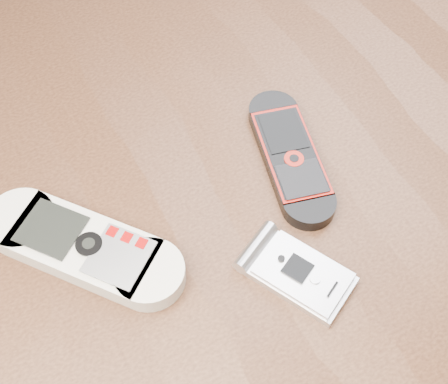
{
  "coord_description": "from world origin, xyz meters",
  "views": [
    {
      "loc": [
        -0.14,
        -0.27,
        1.22
      ],
      "look_at": [
        0.01,
        0.0,
        0.76
      ],
      "focal_mm": 50.0,
      "sensor_mm": 36.0,
      "label": 1
    }
  ],
  "objects_px": {
    "nokia_white": "(84,247)",
    "motorola_razr": "(300,274)",
    "table": "(220,256)",
    "nokia_black_red": "(290,156)"
  },
  "relations": [
    {
      "from": "table",
      "to": "motorola_razr",
      "type": "relative_size",
      "value": 12.59
    },
    {
      "from": "nokia_white",
      "to": "motorola_razr",
      "type": "bearing_deg",
      "value": -73.7
    },
    {
      "from": "table",
      "to": "nokia_white",
      "type": "bearing_deg",
      "value": 177.4
    },
    {
      "from": "nokia_white",
      "to": "motorola_razr",
      "type": "relative_size",
      "value": 1.91
    },
    {
      "from": "nokia_white",
      "to": "nokia_black_red",
      "type": "xyz_separation_m",
      "value": [
        0.2,
        0.0,
        -0.0
      ]
    },
    {
      "from": "nokia_black_red",
      "to": "motorola_razr",
      "type": "relative_size",
      "value": 1.64
    },
    {
      "from": "table",
      "to": "motorola_razr",
      "type": "bearing_deg",
      "value": -76.74
    },
    {
      "from": "table",
      "to": "nokia_white",
      "type": "relative_size",
      "value": 6.59
    },
    {
      "from": "nokia_white",
      "to": "table",
      "type": "bearing_deg",
      "value": -41.14
    },
    {
      "from": "table",
      "to": "nokia_black_red",
      "type": "relative_size",
      "value": 7.67
    }
  ]
}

